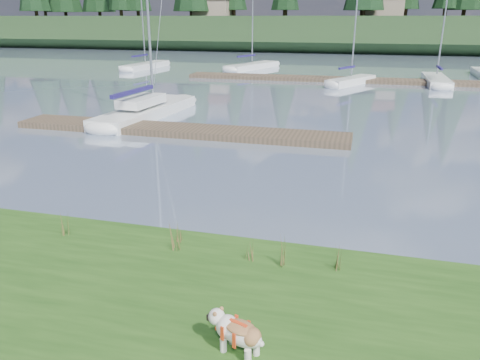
# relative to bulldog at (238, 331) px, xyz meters

# --- Properties ---
(ground) EXTENTS (200.00, 200.00, 0.00)m
(ground) POSITION_rel_bulldog_xyz_m (-2.84, 35.31, -0.72)
(ground) COLOR #7D8EA7
(ground) RESTS_ON ground
(bank) EXTENTS (60.00, 9.00, 0.35)m
(bank) POSITION_rel_bulldog_xyz_m (-2.84, -0.69, -0.54)
(bank) COLOR #2B5319
(bank) RESTS_ON ground
(ridge) EXTENTS (200.00, 20.00, 5.00)m
(ridge) POSITION_rel_bulldog_xyz_m (-2.84, 78.31, 1.78)
(ridge) COLOR #1C3218
(ridge) RESTS_ON ground
(bulldog) EXTENTS (1.00, 0.64, 0.59)m
(bulldog) POSITION_rel_bulldog_xyz_m (0.00, 0.00, 0.00)
(bulldog) COLOR silver
(bulldog) RESTS_ON bank
(sailboat_main) EXTENTS (2.60, 9.62, 13.61)m
(sailboat_main) POSITION_rel_bulldog_xyz_m (-9.81, 18.08, -0.30)
(sailboat_main) COLOR white
(sailboat_main) RESTS_ON ground
(dock_near) EXTENTS (16.00, 2.00, 0.30)m
(dock_near) POSITION_rel_bulldog_xyz_m (-6.84, 14.31, -0.57)
(dock_near) COLOR #4C3D2C
(dock_near) RESTS_ON ground
(dock_far) EXTENTS (26.00, 2.20, 0.30)m
(dock_far) POSITION_rel_bulldog_xyz_m (-0.84, 35.31, -0.57)
(dock_far) COLOR #4C3D2C
(dock_far) RESTS_ON ground
(sailboat_bg_0) EXTENTS (2.32, 8.58, 12.23)m
(sailboat_bg_0) POSITION_rel_bulldog_xyz_m (-21.07, 41.27, -0.40)
(sailboat_bg_0) COLOR white
(sailboat_bg_0) RESTS_ON ground
(sailboat_bg_1) EXTENTS (4.73, 8.94, 13.15)m
(sailboat_bg_1) POSITION_rel_bulldog_xyz_m (-9.89, 43.77, -0.39)
(sailboat_bg_1) COLOR white
(sailboat_bg_1) RESTS_ON ground
(sailboat_bg_2) EXTENTS (4.18, 6.41, 10.01)m
(sailboat_bg_2) POSITION_rel_bulldog_xyz_m (0.58, 33.96, -0.39)
(sailboat_bg_2) COLOR white
(sailboat_bg_2) RESTS_ON ground
(sailboat_bg_3) EXTENTS (1.65, 8.27, 12.12)m
(sailboat_bg_3) POSITION_rel_bulldog_xyz_m (6.99, 36.37, -0.40)
(sailboat_bg_3) COLOR white
(sailboat_bg_3) RESTS_ON ground
(weed_0) EXTENTS (0.17, 0.14, 0.68)m
(weed_0) POSITION_rel_bulldog_xyz_m (-2.20, 2.83, -0.08)
(weed_0) COLOR #475B23
(weed_0) RESTS_ON bank
(weed_1) EXTENTS (0.17, 0.14, 0.47)m
(weed_1) POSITION_rel_bulldog_xyz_m (-2.29, 3.25, -0.17)
(weed_1) COLOR #475B23
(weed_1) RESTS_ON bank
(weed_2) EXTENTS (0.17, 0.14, 0.79)m
(weed_2) POSITION_rel_bulldog_xyz_m (0.26, 2.74, -0.04)
(weed_2) COLOR #475B23
(weed_2) RESTS_ON bank
(weed_3) EXTENTS (0.17, 0.14, 0.60)m
(weed_3) POSITION_rel_bulldog_xyz_m (-4.94, 2.88, -0.12)
(weed_3) COLOR #475B23
(weed_3) RESTS_ON bank
(weed_4) EXTENTS (0.17, 0.14, 0.48)m
(weed_4) POSITION_rel_bulldog_xyz_m (-0.49, 2.84, -0.17)
(weed_4) COLOR #475B23
(weed_4) RESTS_ON bank
(weed_5) EXTENTS (0.17, 0.14, 0.60)m
(weed_5) POSITION_rel_bulldog_xyz_m (1.27, 2.89, -0.12)
(weed_5) COLOR #475B23
(weed_5) RESTS_ON bank
(mud_lip) EXTENTS (60.00, 0.50, 0.14)m
(mud_lip) POSITION_rel_bulldog_xyz_m (-2.84, 3.71, -0.65)
(mud_lip) COLOR #33281C
(mud_lip) RESTS_ON ground
(house_0) EXTENTS (6.30, 5.30, 4.65)m
(house_0) POSITION_rel_bulldog_xyz_m (-24.84, 75.31, 6.59)
(house_0) COLOR gray
(house_0) RESTS_ON ridge
(house_1) EXTENTS (6.30, 5.30, 4.65)m
(house_1) POSITION_rel_bulldog_xyz_m (3.16, 76.31, 6.59)
(house_1) COLOR gray
(house_1) RESTS_ON ridge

